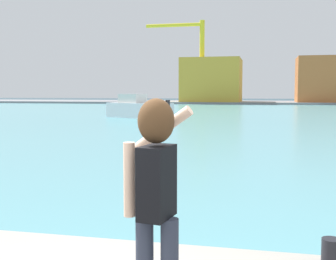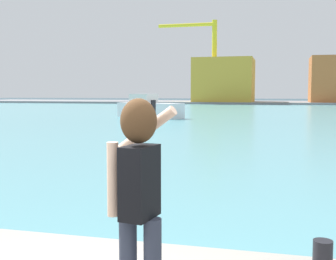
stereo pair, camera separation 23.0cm
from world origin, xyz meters
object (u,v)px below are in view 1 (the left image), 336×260
warehouse_left (212,80)px  person_photographer (156,186)px  harbor_bollard (331,255)px  boat_moored (138,109)px  port_crane (195,52)px  warehouse_right (336,79)px

warehouse_left → person_photographer: bearing=-83.4°
harbor_bollard → warehouse_left: (-11.74, 87.12, 4.10)m
person_photographer → boat_moored: size_ratio=0.25×
harbor_bollard → port_crane: bearing=100.1°
warehouse_left → port_crane: (-3.28, -2.82, 5.73)m
person_photographer → warehouse_left: 89.06m
boat_moored → warehouse_left: warehouse_left is taller
person_photographer → port_crane: bearing=18.7°
warehouse_left → warehouse_right: (24.62, -0.22, 0.01)m
harbor_bollard → boat_moored: boat_moored is taller
boat_moored → port_crane: (-2.74, 49.87, 9.75)m
harbor_bollard → warehouse_left: warehouse_left is taller
person_photographer → warehouse_left: bearing=16.4°
warehouse_left → warehouse_right: size_ratio=0.80×
harbor_bollard → port_crane: size_ratio=0.02×
port_crane → warehouse_left: bearing=40.7°
warehouse_left → warehouse_right: 24.62m
harbor_bollard → warehouse_right: warehouse_right is taller
boat_moored → warehouse_left: bearing=116.9°
harbor_bollard → person_photographer: bearing=-138.8°
person_photographer → harbor_bollard: size_ratio=5.32×
harbor_bollard → boat_moored: size_ratio=0.05×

